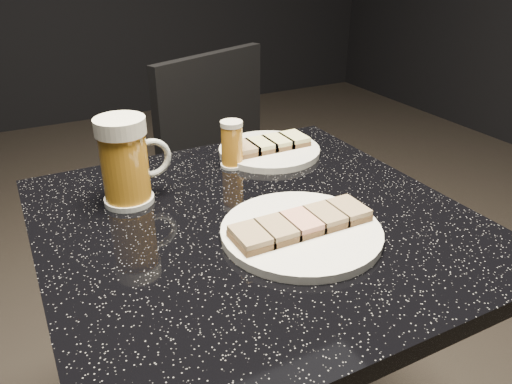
% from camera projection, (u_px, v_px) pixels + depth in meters
% --- Properties ---
extents(plate_large, '(0.26, 0.26, 0.01)m').
position_uv_depth(plate_large, '(301.00, 232.00, 0.79)').
color(plate_large, white).
rests_on(plate_large, table).
extents(plate_small, '(0.22, 0.22, 0.01)m').
position_uv_depth(plate_small, '(269.00, 151.00, 1.10)').
color(plate_small, white).
rests_on(plate_small, table).
extents(table, '(0.70, 0.70, 0.75)m').
position_uv_depth(table, '(256.00, 327.00, 0.96)').
color(table, black).
rests_on(table, floor).
extents(beer_mug, '(0.13, 0.09, 0.16)m').
position_uv_depth(beer_mug, '(126.00, 161.00, 0.87)').
color(beer_mug, white).
rests_on(beer_mug, table).
extents(beer_tumbler, '(0.05, 0.05, 0.10)m').
position_uv_depth(beer_tumbler, '(232.00, 144.00, 1.02)').
color(beer_tumbler, silver).
rests_on(beer_tumbler, table).
extents(chair, '(0.55, 0.55, 0.88)m').
position_uv_depth(chair, '(243.00, 185.00, 1.53)').
color(chair, black).
rests_on(chair, floor).
extents(canapes_on_plate_large, '(0.23, 0.07, 0.02)m').
position_uv_depth(canapes_on_plate_large, '(302.00, 223.00, 0.79)').
color(canapes_on_plate_large, '#4C3521').
rests_on(canapes_on_plate_large, plate_large).
extents(canapes_on_plate_small, '(0.17, 0.07, 0.02)m').
position_uv_depth(canapes_on_plate_small, '(269.00, 144.00, 1.09)').
color(canapes_on_plate_small, '#4C3521').
rests_on(canapes_on_plate_small, plate_small).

